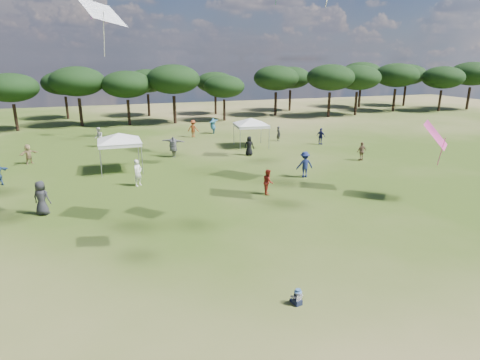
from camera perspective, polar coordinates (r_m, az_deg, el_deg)
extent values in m
plane|color=#3A5018|center=(13.40, 11.49, -21.28)|extent=(140.00, 140.00, 0.00)
cylinder|color=black|center=(54.56, -29.27, 7.74)|extent=(0.36, 0.36, 3.14)
ellipsoid|color=black|center=(54.25, -29.80, 11.33)|extent=(6.11, 6.11, 3.29)
cylinder|color=black|center=(55.22, -21.72, 8.94)|extent=(0.40, 0.40, 3.46)
ellipsoid|color=black|center=(54.90, -22.15, 12.87)|extent=(6.73, 6.73, 3.63)
cylinder|color=black|center=(54.08, -15.54, 9.23)|extent=(0.37, 0.37, 3.21)
ellipsoid|color=black|center=(53.77, -15.84, 12.96)|extent=(6.24, 6.24, 3.36)
cylinder|color=black|center=(54.26, -9.29, 9.83)|extent=(0.41, 0.41, 3.56)
ellipsoid|color=black|center=(53.94, -9.49, 13.95)|extent=(6.91, 6.91, 3.73)
cylinder|color=black|center=(56.18, -2.24, 9.92)|extent=(0.33, 0.33, 2.88)
ellipsoid|color=black|center=(55.89, -2.28, 13.14)|extent=(5.60, 5.60, 3.02)
cylinder|color=black|center=(61.46, 5.07, 10.72)|extent=(0.39, 0.39, 3.44)
ellipsoid|color=black|center=(61.18, 5.17, 14.25)|extent=(6.69, 6.69, 3.60)
cylinder|color=black|center=(61.12, 12.54, 10.41)|extent=(0.40, 0.40, 3.53)
ellipsoid|color=black|center=(60.83, 12.78, 14.04)|extent=(6.86, 6.86, 3.70)
cylinder|color=black|center=(64.10, 16.15, 10.40)|extent=(0.40, 0.40, 3.47)
ellipsoid|color=black|center=(63.83, 16.43, 13.80)|extent=(6.74, 6.74, 3.63)
cylinder|color=black|center=(70.84, 21.05, 10.55)|extent=(0.41, 0.41, 3.57)
ellipsoid|color=black|center=(70.59, 21.39, 13.71)|extent=(6.94, 6.94, 3.74)
cylinder|color=black|center=(73.89, 26.54, 10.04)|extent=(0.38, 0.38, 3.35)
ellipsoid|color=black|center=(73.65, 26.92, 12.88)|extent=(6.51, 6.51, 3.51)
cylinder|color=black|center=(78.92, 29.70, 10.05)|extent=(0.42, 0.42, 3.66)
ellipsoid|color=black|center=(78.69, 30.13, 12.94)|extent=(7.10, 7.10, 3.83)
cylinder|color=black|center=(62.81, -23.40, 9.41)|extent=(0.36, 0.36, 3.11)
ellipsoid|color=black|center=(62.54, -23.77, 12.51)|extent=(6.05, 6.05, 3.26)
cylinder|color=black|center=(62.18, -12.86, 10.33)|extent=(0.37, 0.37, 3.20)
ellipsoid|color=black|center=(61.90, -13.08, 13.57)|extent=(6.21, 6.21, 3.35)
cylinder|color=black|center=(62.88, -3.50, 10.69)|extent=(0.34, 0.34, 2.99)
ellipsoid|color=black|center=(62.61, -3.55, 13.69)|extent=(5.81, 5.81, 3.13)
cylinder|color=black|center=(67.72, 7.11, 11.17)|extent=(0.38, 0.38, 3.31)
ellipsoid|color=black|center=(67.46, 7.22, 14.25)|extent=(6.43, 6.43, 3.47)
cylinder|color=black|center=(74.96, 16.65, 11.27)|extent=(0.42, 0.42, 3.64)
ellipsoid|color=black|center=(74.72, 16.91, 14.32)|extent=(7.06, 7.06, 3.81)
cylinder|color=black|center=(80.06, 22.33, 10.98)|extent=(0.40, 0.40, 3.46)
ellipsoid|color=black|center=(79.84, 22.64, 13.68)|extent=(6.72, 6.72, 3.62)
cylinder|color=gray|center=(30.32, -19.21, 2.38)|extent=(0.06, 0.06, 2.24)
cylinder|color=gray|center=(30.42, -13.76, 2.89)|extent=(0.06, 0.06, 2.24)
cylinder|color=gray|center=(33.15, -19.25, 3.55)|extent=(0.06, 0.06, 2.24)
cylinder|color=gray|center=(33.24, -14.26, 4.01)|extent=(0.06, 0.06, 2.24)
cube|color=white|center=(31.53, -16.78, 5.12)|extent=(3.07, 3.07, 0.25)
pyramid|color=white|center=(31.40, -16.89, 6.42)|extent=(6.23, 6.23, 0.60)
cylinder|color=gray|center=(37.45, 0.02, 5.84)|extent=(0.06, 0.06, 2.11)
cylinder|color=gray|center=(38.16, 4.16, 6.00)|extent=(0.06, 0.06, 2.11)
cylinder|color=gray|center=(40.15, -0.88, 6.59)|extent=(0.06, 0.06, 2.11)
cylinder|color=gray|center=(40.81, 3.01, 6.73)|extent=(0.06, 0.06, 2.11)
cube|color=white|center=(38.95, 1.59, 7.76)|extent=(3.26, 3.26, 0.25)
pyramid|color=white|center=(38.84, 1.60, 8.82)|extent=(6.01, 6.01, 0.60)
cube|color=#161C32|center=(14.71, 8.19, -16.80)|extent=(0.29, 0.29, 0.19)
cube|color=#161C32|center=(14.81, 7.47, -16.72)|extent=(0.13, 0.24, 0.10)
cube|color=#161C32|center=(14.90, 8.03, -16.52)|extent=(0.13, 0.24, 0.10)
cube|color=white|center=(14.59, 8.23, -16.11)|extent=(0.27, 0.21, 0.25)
cylinder|color=white|center=(14.56, 7.55, -16.16)|extent=(0.12, 0.25, 0.15)
cylinder|color=white|center=(14.72, 8.57, -15.81)|extent=(0.12, 0.25, 0.15)
sphere|color=#E0B293|center=(14.50, 8.26, -15.54)|extent=(0.17, 0.17, 0.17)
cone|color=#5287C1|center=(14.48, 8.27, -15.40)|extent=(0.29, 0.29, 0.03)
cylinder|color=#5287C1|center=(14.46, 8.27, -15.27)|extent=(0.19, 0.19, 0.07)
imported|color=#29292E|center=(24.33, -26.40, -2.30)|extent=(1.11, 0.97, 1.92)
imported|color=#525156|center=(35.29, -9.48, 4.66)|extent=(2.15, 1.76, 1.79)
imported|color=black|center=(35.49, 1.32, 4.89)|extent=(1.00, 0.88, 1.71)
imported|color=#A43F1B|center=(44.25, -6.68, 7.27)|extent=(1.39, 1.23, 1.87)
imported|color=#171A52|center=(40.92, 11.43, 6.12)|extent=(0.80, 1.04, 1.65)
imported|color=#977C52|center=(36.78, -27.88, 3.28)|extent=(1.52, 1.23, 1.62)
imported|color=brown|center=(35.14, 16.93, 3.93)|extent=(0.96, 0.48, 1.58)
imported|color=navy|center=(29.14, 9.19, 2.20)|extent=(1.26, 0.78, 1.89)
imported|color=#9E271A|center=(25.23, 4.02, -0.25)|extent=(0.81, 0.93, 1.61)
imported|color=#265A72|center=(46.24, -3.87, 7.72)|extent=(1.87, 2.11, 1.81)
imported|color=#302F34|center=(41.98, 5.49, 6.57)|extent=(0.46, 0.62, 1.54)
imported|color=beige|center=(41.28, -19.43, 5.77)|extent=(0.83, 1.01, 1.90)
imported|color=white|center=(27.66, -14.32, 1.00)|extent=(0.78, 0.76, 1.81)
plane|color=silver|center=(20.11, -19.09, 21.71)|extent=(2.55, 2.70, 1.42)
plane|color=#CE3381|center=(25.89, 26.06, 5.79)|extent=(2.35, 2.06, 1.60)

